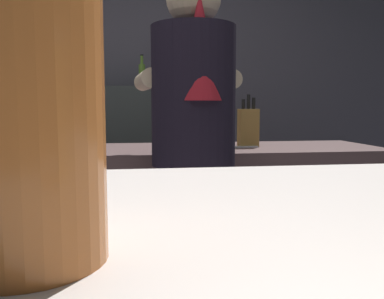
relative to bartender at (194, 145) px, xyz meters
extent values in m
cube|color=#4E4A53|center=(-0.35, 1.86, 0.41)|extent=(5.20, 0.10, 2.70)
cube|color=#4A3736|center=(0.00, 0.45, -0.50)|extent=(2.10, 0.60, 0.88)
cube|color=#313635|center=(-0.43, 1.58, -0.32)|extent=(0.94, 0.36, 1.25)
cube|color=#352C36|center=(0.00, 0.00, -0.51)|extent=(0.28, 0.20, 0.86)
cylinder|color=black|center=(0.00, 0.00, 0.19)|extent=(0.34, 0.34, 0.55)
cone|color=maroon|center=(0.01, -0.09, 0.38)|extent=(0.18, 0.18, 0.40)
cylinder|color=#CEB28E|center=(-0.18, 0.15, 0.27)|extent=(0.11, 0.33, 0.08)
cylinder|color=#CEB28E|center=(0.15, 0.18, 0.27)|extent=(0.11, 0.33, 0.08)
cube|color=olive|center=(0.36, 0.46, 0.04)|extent=(0.10, 0.08, 0.20)
cylinder|color=black|center=(0.33, 0.46, 0.17)|extent=(0.02, 0.02, 0.05)
cylinder|color=black|center=(0.36, 0.46, 0.18)|extent=(0.02, 0.02, 0.08)
cylinder|color=black|center=(0.39, 0.46, 0.17)|extent=(0.02, 0.02, 0.06)
cylinder|color=silver|center=(-0.65, 0.40, -0.03)|extent=(0.18, 0.18, 0.05)
cube|color=silver|center=(0.28, 0.40, -0.05)|extent=(0.24, 0.06, 0.01)
cylinder|color=#B5632D|center=(-0.29, -1.41, 0.14)|extent=(0.08, 0.08, 0.13)
cylinder|color=#558B34|center=(-0.71, 1.56, 0.37)|extent=(0.07, 0.07, 0.14)
cylinder|color=#558B34|center=(-0.71, 1.56, 0.47)|extent=(0.03, 0.03, 0.05)
cylinder|color=black|center=(-0.71, 1.56, 0.50)|extent=(0.03, 0.03, 0.01)
cylinder|color=#567D2B|center=(-0.18, 1.51, 0.39)|extent=(0.05, 0.05, 0.17)
cylinder|color=#567D2B|center=(-0.18, 1.51, 0.50)|extent=(0.02, 0.02, 0.06)
cylinder|color=black|center=(-0.18, 1.51, 0.54)|extent=(0.03, 0.03, 0.01)
camera|label=1|loc=(-0.24, -1.61, 0.16)|focal=37.58mm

